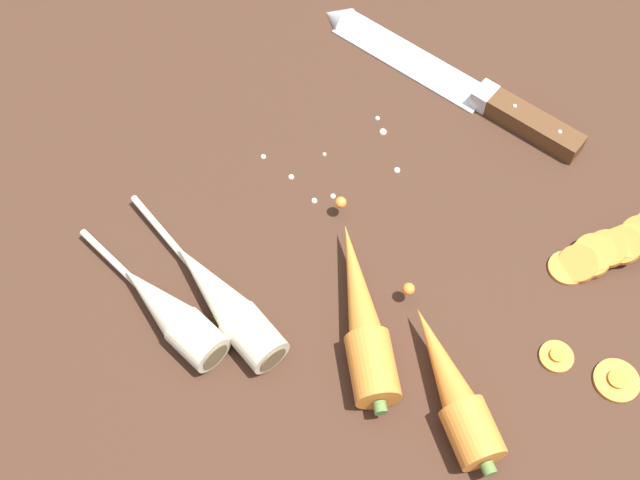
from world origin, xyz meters
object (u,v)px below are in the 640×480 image
at_px(carrot_slice_stack, 615,246).
at_px(carrot_slice_stray_mid, 557,356).
at_px(chefs_knife, 441,75).
at_px(parsnip_mid_left, 223,301).
at_px(carrot_slice_stray_near, 617,380).
at_px(whole_carrot, 362,315).
at_px(whole_carrot_second, 453,388).
at_px(parsnip_front, 169,312).

height_order(carrot_slice_stack, carrot_slice_stray_mid, carrot_slice_stack).
distance_m(chefs_knife, carrot_slice_stray_mid, 0.35).
height_order(parsnip_mid_left, carrot_slice_stack, parsnip_mid_left).
height_order(carrot_slice_stack, carrot_slice_stray_near, carrot_slice_stack).
height_order(carrot_slice_stray_near, carrot_slice_stray_mid, same).
xyz_separation_m(whole_carrot, carrot_slice_stray_near, (0.21, -0.11, -0.02)).
relative_size(chefs_knife, whole_carrot_second, 1.56).
xyz_separation_m(whole_carrot, parsnip_mid_left, (-0.12, 0.04, -0.00)).
distance_m(whole_carrot_second, parsnip_front, 0.27).
distance_m(whole_carrot, parsnip_mid_left, 0.13).
xyz_separation_m(carrot_slice_stack, carrot_slice_stray_mid, (-0.09, -0.09, -0.01)).
bearing_deg(parsnip_mid_left, whole_carrot, -19.46).
bearing_deg(carrot_slice_stack, parsnip_front, 177.09).
xyz_separation_m(parsnip_front, carrot_slice_stray_mid, (0.34, -0.11, -0.02)).
distance_m(chefs_knife, parsnip_front, 0.41).
xyz_separation_m(chefs_knife, carrot_slice_stack, (0.10, -0.26, 0.01)).
distance_m(chefs_knife, whole_carrot_second, 0.38).
bearing_deg(whole_carrot_second, parsnip_mid_left, 144.87).
bearing_deg(whole_carrot_second, carrot_slice_stack, 27.90).
bearing_deg(whole_carrot, parsnip_mid_left, 160.54).
height_order(chefs_knife, parsnip_front, parsnip_front).
bearing_deg(parsnip_mid_left, whole_carrot_second, -35.13).
bearing_deg(carrot_slice_stray_mid, whole_carrot, 156.97).
bearing_deg(carrot_slice_stray_mid, carrot_slice_stack, 44.54).
xyz_separation_m(chefs_knife, parsnip_front, (-0.34, -0.24, 0.01)).
relative_size(parsnip_mid_left, carrot_slice_stack, 1.56).
height_order(whole_carrot_second, carrot_slice_stray_mid, whole_carrot_second).
height_order(whole_carrot_second, carrot_slice_stack, whole_carrot_second).
height_order(whole_carrot_second, carrot_slice_stray_near, whole_carrot_second).
distance_m(whole_carrot, carrot_slice_stray_mid, 0.18).
distance_m(parsnip_mid_left, carrot_slice_stray_near, 0.37).
bearing_deg(parsnip_mid_left, carrot_slice_stray_mid, -21.53).
distance_m(parsnip_front, carrot_slice_stack, 0.44).
xyz_separation_m(chefs_knife, parsnip_mid_left, (-0.29, -0.24, 0.01)).
bearing_deg(carrot_slice_stack, carrot_slice_stray_near, -111.19).
bearing_deg(carrot_slice_stray_mid, chefs_knife, 90.61).
bearing_deg(parsnip_mid_left, chefs_knife, 39.46).
relative_size(whole_carrot, parsnip_mid_left, 1.04).
bearing_deg(whole_carrot, carrot_slice_stray_mid, -23.03).
height_order(parsnip_mid_left, carrot_slice_stray_near, parsnip_mid_left).
distance_m(whole_carrot, carrot_slice_stray_near, 0.24).
relative_size(chefs_knife, parsnip_front, 1.66).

